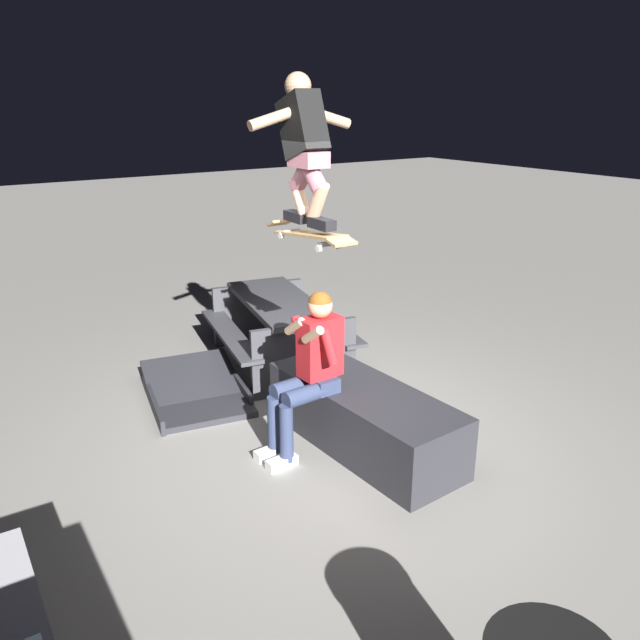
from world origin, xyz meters
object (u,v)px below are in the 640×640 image
person_sitting_on_ledge (309,365)px  picnic_table_back (279,321)px  skater_airborne (304,143)px  ledge_box_main (364,417)px  skateboard (309,234)px  kicker_ramp (196,393)px

person_sitting_on_ledge → picnic_table_back: person_sitting_on_ledge is taller
skater_airborne → picnic_table_back: bearing=-22.2°
ledge_box_main → skater_airborne: 2.28m
ledge_box_main → skateboard: 1.60m
person_sitting_on_ledge → skateboard: (0.17, -0.11, 1.02)m
kicker_ramp → skateboard: bearing=-157.7°
kicker_ramp → person_sitting_on_ledge: bearing=-164.3°
person_sitting_on_ledge → skater_airborne: 1.73m
picnic_table_back → person_sitting_on_ledge: bearing=157.1°
skater_airborne → kicker_ramp: (1.21, 0.52, -2.43)m
kicker_ramp → ledge_box_main: bearing=-153.6°
skater_airborne → skateboard: bearing=179.3°
ledge_box_main → skater_airborne: bearing=34.6°
person_sitting_on_ledge → ledge_box_main: bearing=-116.6°
ledge_box_main → skater_airborne: (0.43, 0.30, 2.21)m
skateboard → skater_airborne: bearing=-0.7°
skateboard → skater_airborne: skater_airborne is taller
person_sitting_on_ledge → skateboard: 1.04m
picnic_table_back → skater_airborne: bearing=157.8°
skateboard → picnic_table_back: 2.11m
picnic_table_back → skateboard: bearing=158.5°
person_sitting_on_ledge → skater_airborne: skater_airborne is taller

